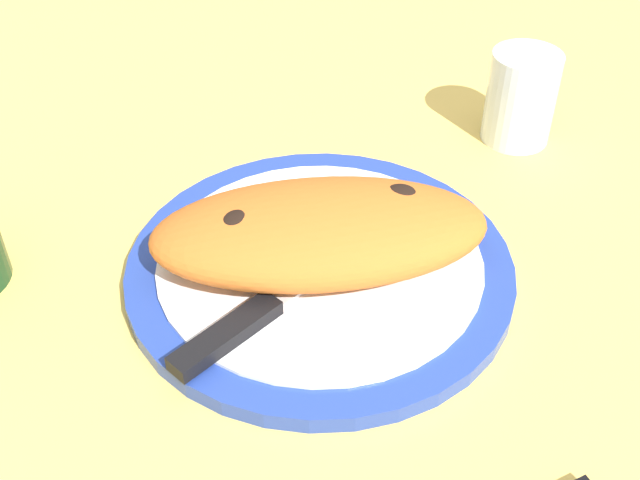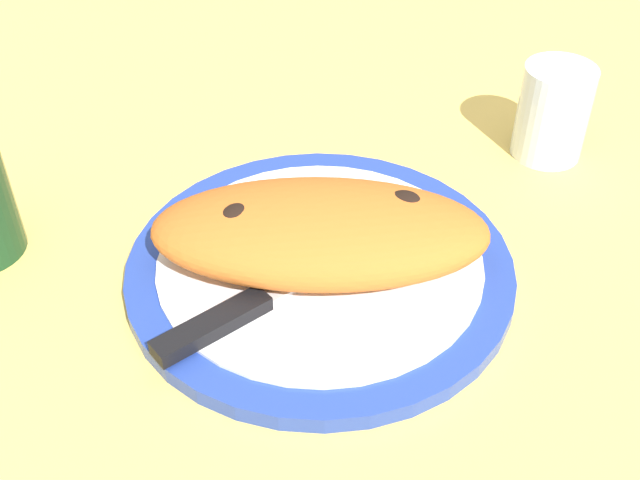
{
  "view_description": "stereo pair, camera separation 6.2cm",
  "coord_description": "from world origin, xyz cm",
  "views": [
    {
      "loc": [
        16.16,
        44.78,
        43.89
      ],
      "look_at": [
        0.0,
        0.0,
        3.76
      ],
      "focal_mm": 44.38,
      "sensor_mm": 36.0,
      "label": 1
    },
    {
      "loc": [
        10.18,
        46.5,
        43.89
      ],
      "look_at": [
        0.0,
        0.0,
        3.76
      ],
      "focal_mm": 44.38,
      "sensor_mm": 36.0,
      "label": 2
    }
  ],
  "objects": [
    {
      "name": "plate",
      "position": [
        0.0,
        0.0,
        0.84
      ],
      "size": [
        31.3,
        31.3,
        1.76
      ],
      "color": "#233D99",
      "rests_on": "ground_plane"
    },
    {
      "name": "calzone",
      "position": [
        -0.28,
        -0.15,
        4.6
      ],
      "size": [
        28.79,
        18.41,
        5.65
      ],
      "color": "#C16023",
      "rests_on": "plate"
    },
    {
      "name": "fork",
      "position": [
        4.51,
        -6.47,
        1.96
      ],
      "size": [
        15.45,
        2.85,
        0.4
      ],
      "color": "silver",
      "rests_on": "plate"
    },
    {
      "name": "water_glass",
      "position": [
        -25.62,
        -12.81,
        4.09
      ],
      "size": [
        6.79,
        6.79,
        9.23
      ],
      "color": "silver",
      "rests_on": "ground_plane"
    },
    {
      "name": "knife",
      "position": [
        6.8,
        4.81,
        2.26
      ],
      "size": [
        20.2,
        11.26,
        1.2
      ],
      "color": "silver",
      "rests_on": "plate"
    },
    {
      "name": "ground_plane",
      "position": [
        0.0,
        0.0,
        -1.5
      ],
      "size": [
        150.0,
        150.0,
        3.0
      ],
      "primitive_type": "cube",
      "color": "#DBB756"
    }
  ]
}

